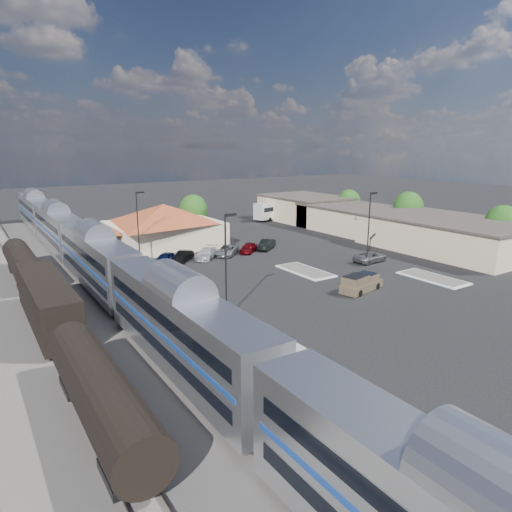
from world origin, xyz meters
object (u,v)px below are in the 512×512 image
pickup_truck (362,283)px  station_depot (164,225)px  coach_bus (276,209)px  suv (370,257)px

pickup_truck → station_depot: bearing=3.1°
station_depot → coach_bus: 31.00m
coach_bus → suv: bearing=149.1°
pickup_truck → coach_bus: bearing=-37.5°
station_depot → coach_bus: size_ratio=1.62×
coach_bus → station_depot: bearing=98.2°
station_depot → pickup_truck: bearing=-74.2°
suv → pickup_truck: bearing=122.9°
pickup_truck → suv: pickup_truck is taller
suv → coach_bus: bearing=-22.8°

